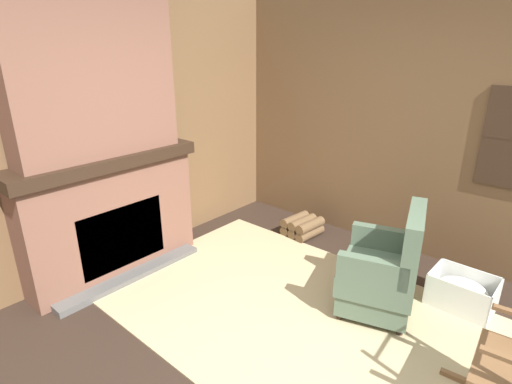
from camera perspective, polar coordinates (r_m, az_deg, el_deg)
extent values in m
plane|color=#2D2119|center=(2.97, 4.94, -25.03)|extent=(14.00, 14.00, 0.00)
cube|color=brown|center=(3.99, -22.74, 7.57)|extent=(0.06, 5.20, 2.67)
cube|color=brown|center=(4.29, 24.46, 8.13)|extent=(5.20, 0.06, 2.67)
cube|color=brown|center=(4.05, -19.86, -3.84)|extent=(0.36, 1.64, 1.07)
cube|color=black|center=(3.99, -18.66, -5.92)|extent=(0.08, 0.85, 0.60)
cube|color=#565451|center=(4.08, -17.14, -11.38)|extent=(0.16, 1.47, 0.06)
cube|color=black|center=(3.86, -20.89, 4.20)|extent=(0.46, 1.74, 0.11)
cube|color=brown|center=(3.74, -22.45, 15.89)|extent=(0.31, 1.44, 1.47)
cube|color=tan|center=(3.48, 6.76, -17.10)|extent=(3.45, 2.11, 0.01)
cube|color=#516651|center=(3.59, 16.74, -13.20)|extent=(0.72, 0.78, 0.24)
cube|color=#516651|center=(3.51, 16.99, -11.15)|extent=(0.75, 0.82, 0.18)
cube|color=#516651|center=(3.34, 21.53, -6.69)|extent=(0.31, 0.68, 0.51)
cube|color=#516651|center=(3.16, 16.24, -10.77)|extent=(0.53, 0.24, 0.20)
cube|color=#516651|center=(3.68, 17.62, -6.31)|extent=(0.53, 0.24, 0.20)
cylinder|color=#332319|center=(3.47, 11.87, -16.95)|extent=(0.06, 0.06, 0.06)
cylinder|color=#332319|center=(3.92, 13.66, -12.40)|extent=(0.06, 0.06, 0.06)
cylinder|color=#332319|center=(3.44, 19.83, -18.26)|extent=(0.06, 0.06, 0.06)
cylinder|color=#332319|center=(3.89, 20.57, -13.48)|extent=(0.06, 0.06, 0.06)
cylinder|color=brown|center=(3.09, 29.44, -20.24)|extent=(0.04, 0.04, 0.38)
cylinder|color=brown|center=(4.82, 5.55, -5.01)|extent=(0.15, 0.41, 0.12)
cylinder|color=brown|center=(4.75, 6.62, -5.44)|extent=(0.15, 0.41, 0.12)
cylinder|color=brown|center=(4.68, 7.72, -5.88)|extent=(0.15, 0.41, 0.12)
cylinder|color=brown|center=(4.77, 5.59, -3.93)|extent=(0.15, 0.41, 0.12)
cylinder|color=brown|center=(4.70, 6.67, -4.34)|extent=(0.15, 0.41, 0.12)
cylinder|color=brown|center=(4.64, 7.78, -4.77)|extent=(0.15, 0.41, 0.12)
cube|color=white|center=(3.96, 27.03, -14.25)|extent=(0.51, 0.39, 0.01)
cube|color=white|center=(3.86, 30.91, -13.50)|extent=(0.02, 0.37, 0.30)
cube|color=white|center=(3.94, 23.91, -11.50)|extent=(0.02, 0.37, 0.30)
cube|color=white|center=(4.05, 28.10, -11.35)|extent=(0.50, 0.02, 0.30)
cube|color=white|center=(3.74, 26.56, -13.76)|extent=(0.50, 0.02, 0.30)
ellipsoid|color=white|center=(3.88, 27.40, -12.33)|extent=(0.41, 0.31, 0.18)
ellipsoid|color=silver|center=(3.70, -26.78, 4.40)|extent=(0.11, 0.11, 0.10)
cylinder|color=white|center=(3.67, -27.14, 6.57)|extent=(0.06, 0.06, 0.19)
cube|color=black|center=(4.20, -13.45, 8.03)|extent=(0.17, 0.26, 0.15)
cube|color=silver|center=(4.13, -12.74, 7.99)|extent=(0.01, 0.04, 0.02)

